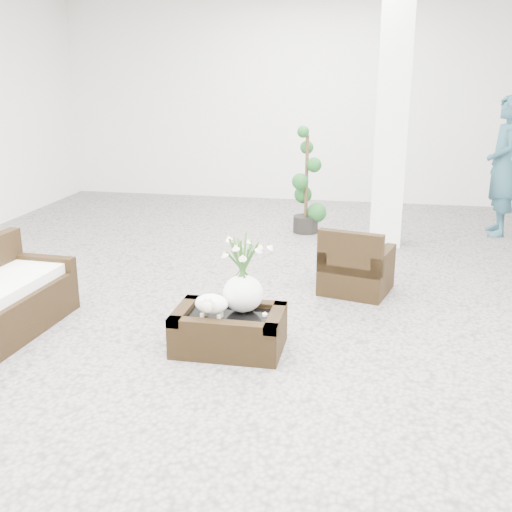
# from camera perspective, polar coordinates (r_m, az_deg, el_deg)

# --- Properties ---
(ground) EXTENTS (11.00, 11.00, 0.00)m
(ground) POSITION_cam_1_polar(r_m,az_deg,el_deg) (6.03, 0.18, -5.38)
(ground) COLOR gray
(ground) RESTS_ON ground
(column) EXTENTS (0.40, 0.40, 3.50)m
(column) POSITION_cam_1_polar(r_m,az_deg,el_deg) (8.30, 12.33, 12.83)
(column) COLOR white
(column) RESTS_ON ground
(coffee_table) EXTENTS (0.90, 0.60, 0.31)m
(coffee_table) POSITION_cam_1_polar(r_m,az_deg,el_deg) (5.27, -2.47, -6.92)
(coffee_table) COLOR black
(coffee_table) RESTS_ON ground
(sheep_figurine) EXTENTS (0.28, 0.23, 0.21)m
(sheep_figurine) POSITION_cam_1_polar(r_m,az_deg,el_deg) (5.11, -4.08, -4.57)
(sheep_figurine) COLOR white
(sheep_figurine) RESTS_ON coffee_table
(planter_narcissus) EXTENTS (0.44, 0.44, 0.80)m
(planter_narcissus) POSITION_cam_1_polar(r_m,az_deg,el_deg) (5.14, -1.21, -0.89)
(planter_narcissus) COLOR white
(planter_narcissus) RESTS_ON coffee_table
(tealight) EXTENTS (0.04, 0.04, 0.03)m
(tealight) POSITION_cam_1_polar(r_m,az_deg,el_deg) (5.17, 0.81, -5.36)
(tealight) COLOR white
(tealight) RESTS_ON coffee_table
(armchair) EXTENTS (0.80, 0.78, 0.71)m
(armchair) POSITION_cam_1_polar(r_m,az_deg,el_deg) (6.62, 9.20, -0.28)
(armchair) COLOR black
(armchair) RESTS_ON ground
(topiary) EXTENTS (0.39, 0.39, 1.48)m
(topiary) POSITION_cam_1_polar(r_m,az_deg,el_deg) (8.87, 4.63, 6.81)
(topiary) COLOR #154218
(topiary) RESTS_ON ground
(shopper) EXTENTS (0.47, 0.71, 1.93)m
(shopper) POSITION_cam_1_polar(r_m,az_deg,el_deg) (9.36, 21.62, 7.61)
(shopper) COLOR #294E5B
(shopper) RESTS_ON ground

